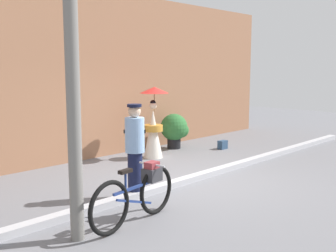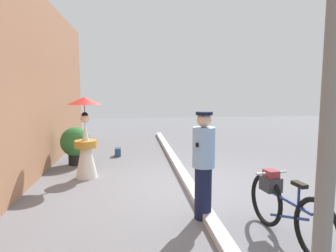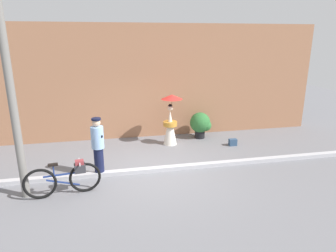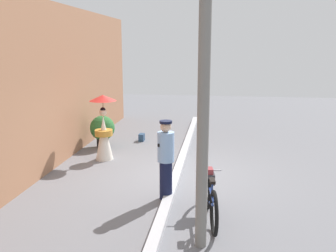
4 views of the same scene
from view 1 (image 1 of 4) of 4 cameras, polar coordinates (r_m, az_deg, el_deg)
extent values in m
plane|color=slate|center=(8.29, 3.53, -7.73)|extent=(30.00, 30.00, 0.00)
cube|color=#9E6B4C|center=(10.50, -10.71, 7.07)|extent=(14.00, 0.40, 4.19)
cube|color=#B2B2B7|center=(8.27, 3.53, -7.33)|extent=(14.00, 0.20, 0.12)
torus|color=black|center=(6.39, -1.68, -8.96)|extent=(0.77, 0.17, 0.77)
torus|color=black|center=(5.65, -8.24, -11.35)|extent=(0.77, 0.17, 0.77)
cube|color=navy|center=(5.96, -4.77, -8.62)|extent=(0.86, 0.15, 0.04)
cube|color=navy|center=(6.02, -4.74, -10.55)|extent=(0.75, 0.13, 0.27)
cylinder|color=navy|center=(5.79, -5.99, -7.87)|extent=(0.03, 0.03, 0.32)
cube|color=black|center=(5.75, -6.02, -6.35)|extent=(0.23, 0.12, 0.05)
cylinder|color=silver|center=(6.20, -2.28, -5.43)|extent=(0.09, 0.48, 0.03)
cube|color=#333338|center=(6.24, -2.28, -6.84)|extent=(0.29, 0.25, 0.20)
cube|color=maroon|center=(6.20, -2.28, -5.68)|extent=(0.22, 0.19, 0.14)
cylinder|color=#141938|center=(7.20, -4.64, -6.83)|extent=(0.26, 0.26, 0.81)
cylinder|color=#8CB2E0|center=(7.05, -4.71, -1.26)|extent=(0.34, 0.34, 0.61)
sphere|color=#D8B293|center=(7.00, -4.75, 2.08)|extent=(0.22, 0.22, 0.22)
cylinder|color=black|center=(6.99, -4.76, 2.89)|extent=(0.25, 0.25, 0.05)
cube|color=black|center=(7.04, -4.71, -0.77)|extent=(0.29, 0.30, 0.06)
cone|color=silver|center=(10.29, -2.11, -1.10)|extent=(0.48, 0.48, 1.23)
cylinder|color=#C1842D|center=(10.27, -2.11, -0.28)|extent=(0.49, 0.49, 0.16)
sphere|color=beige|center=(10.20, -2.13, 2.87)|extent=(0.20, 0.20, 0.20)
sphere|color=black|center=(10.20, -2.13, 3.26)|extent=(0.15, 0.15, 0.15)
cylinder|color=olive|center=(10.24, -1.93, 3.55)|extent=(0.02, 0.02, 0.55)
cone|color=red|center=(10.22, -1.94, 5.08)|extent=(0.74, 0.74, 0.16)
cylinder|color=black|center=(11.57, 0.84, -2.42)|extent=(0.38, 0.38, 0.30)
sphere|color=#2D6B33|center=(11.49, 0.85, -0.17)|extent=(0.77, 0.77, 0.77)
sphere|color=#2D6B33|center=(11.57, 1.91, -0.60)|extent=(0.42, 0.42, 0.42)
cube|color=navy|center=(11.58, 7.69, -2.63)|extent=(0.27, 0.17, 0.24)
cube|color=#243951|center=(11.54, 7.90, -2.36)|extent=(0.23, 0.06, 0.09)
cylinder|color=slate|center=(5.27, -13.37, 9.44)|extent=(0.18, 0.18, 4.80)
camera|label=2|loc=(6.31, -44.68, 3.39)|focal=32.83mm
camera|label=3|loc=(5.72, 73.78, 16.92)|focal=31.84mm
camera|label=4|loc=(4.93, -77.18, 11.58)|focal=38.99mm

